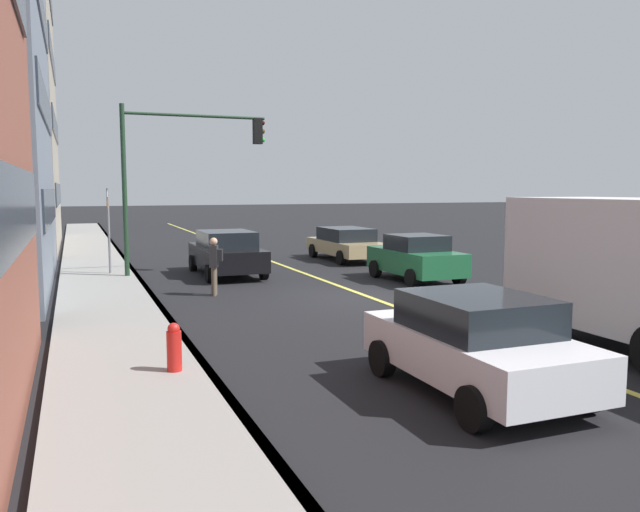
% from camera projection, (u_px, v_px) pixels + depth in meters
% --- Properties ---
extents(ground, '(200.00, 200.00, 0.00)m').
position_uv_depth(ground, '(367.00, 296.00, 17.95)').
color(ground, black).
extents(sidewalk_slab, '(80.00, 2.53, 0.15)m').
position_uv_depth(sidewalk_slab, '(110.00, 311.00, 15.38)').
color(sidewalk_slab, gray).
rests_on(sidewalk_slab, ground).
extents(curb_edge, '(80.00, 0.16, 0.15)m').
position_uv_depth(curb_edge, '(160.00, 308.00, 15.82)').
color(curb_edge, slate).
rests_on(curb_edge, ground).
extents(lane_stripe_center, '(80.00, 0.16, 0.01)m').
position_uv_depth(lane_stripe_center, '(367.00, 296.00, 17.95)').
color(lane_stripe_center, '#D8CC4C').
rests_on(lane_stripe_center, ground).
extents(car_green, '(3.82, 1.95, 1.55)m').
position_uv_depth(car_green, '(416.00, 258.00, 20.84)').
color(car_green, '#1E6038').
rests_on(car_green, ground).
extents(car_tan, '(4.78, 2.08, 1.39)m').
position_uv_depth(car_tan, '(346.00, 243.00, 26.94)').
color(car_tan, tan).
rests_on(car_tan, ground).
extents(car_white, '(3.86, 2.05, 1.50)m').
position_uv_depth(car_white, '(476.00, 342.00, 9.40)').
color(car_white, silver).
rests_on(car_white, ground).
extents(car_black, '(4.64, 2.08, 1.58)m').
position_uv_depth(car_black, '(226.00, 253.00, 22.25)').
color(car_black, black).
rests_on(car_black, ground).
extents(pedestrian_with_backpack, '(0.45, 0.45, 1.68)m').
position_uv_depth(pedestrian_with_backpack, '(215.00, 262.00, 17.99)').
color(pedestrian_with_backpack, brown).
rests_on(pedestrian_with_backpack, ground).
extents(traffic_light_mast, '(0.28, 4.97, 5.86)m').
position_uv_depth(traffic_light_mast, '(181.00, 160.00, 21.39)').
color(traffic_light_mast, '#1E3823').
rests_on(traffic_light_mast, ground).
extents(street_sign_post, '(0.60, 0.08, 3.09)m').
position_uv_depth(street_sign_post, '(109.00, 225.00, 21.55)').
color(street_sign_post, slate).
rests_on(street_sign_post, ground).
extents(fire_hydrant, '(0.24, 0.24, 0.94)m').
position_uv_depth(fire_hydrant, '(174.00, 352.00, 10.07)').
color(fire_hydrant, red).
rests_on(fire_hydrant, ground).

